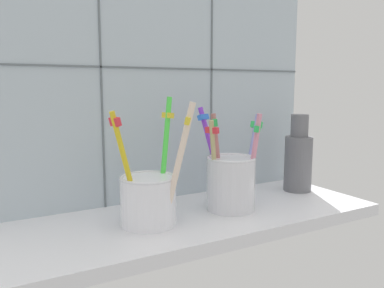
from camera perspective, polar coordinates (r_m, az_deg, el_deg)
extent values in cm
cube|color=silver|center=(64.32, -0.24, -11.19)|extent=(64.00, 22.00, 2.00)
cube|color=#B2C1CC|center=(71.34, -4.97, 8.32)|extent=(64.00, 2.00, 45.00)
cube|color=slate|center=(66.60, -13.05, 8.13)|extent=(0.30, 0.20, 45.00)
cube|color=slate|center=(75.42, 2.86, 8.34)|extent=(0.30, 0.20, 45.00)
cube|color=slate|center=(70.41, -4.63, 10.96)|extent=(64.00, 0.20, 0.30)
cylinder|color=white|center=(59.33, -6.39, -8.26)|extent=(8.36, 8.36, 7.20)
torus|color=silver|center=(58.41, -6.44, -4.88)|extent=(8.45, 8.45, 0.50)
cylinder|color=yellow|center=(56.25, -9.41, -3.77)|extent=(5.40, 2.35, 17.02)
cube|color=#E5333F|center=(54.12, -11.15, 3.21)|extent=(1.46, 2.02, 1.30)
cylinder|color=#4BEB48|center=(61.00, -4.03, -1.91)|extent=(3.37, 1.90, 18.65)
cube|color=yellow|center=(60.78, -3.54, 4.19)|extent=(1.45, 2.16, 0.93)
cylinder|color=beige|center=(55.64, -2.08, -3.18)|extent=(4.83, 3.72, 18.21)
cube|color=yellow|center=(54.55, -0.57, 3.44)|extent=(2.14, 2.53, 1.16)
cylinder|color=silver|center=(66.14, 5.70, -5.80)|extent=(8.12, 8.12, 8.77)
torus|color=silver|center=(65.20, 5.75, -2.06)|extent=(8.21, 8.21, 0.50)
cylinder|color=#BA6C6C|center=(65.30, 3.80, -2.47)|extent=(2.66, 1.78, 15.83)
cube|color=green|center=(64.29, 3.27, 3.19)|extent=(1.72, 2.58, 1.23)
cylinder|color=#979AE4|center=(69.83, 8.57, -2.10)|extent=(6.21, 3.74, 15.44)
cube|color=green|center=(70.81, 9.38, 2.81)|extent=(1.78, 2.27, 1.24)
cylinder|color=pink|center=(64.86, 8.85, -2.58)|extent=(2.38, 2.62, 15.93)
cube|color=green|center=(63.94, 9.51, 2.21)|extent=(2.01, 1.88, 1.09)
cylinder|color=#8B39DC|center=(67.56, 3.15, -1.76)|extent=(3.56, 6.12, 16.80)
cube|color=blue|center=(67.86, 1.65, 3.93)|extent=(2.59, 2.03, 1.14)
cylinder|color=tan|center=(63.16, 3.28, -3.23)|extent=(2.69, 1.60, 14.98)
cube|color=#E5333F|center=(61.70, 2.94, 2.02)|extent=(1.49, 2.47, 1.00)
cylinder|color=slate|center=(80.18, 15.20, -2.80)|extent=(5.36, 5.36, 10.82)
cylinder|color=slate|center=(79.10, 15.41, 2.60)|extent=(3.39, 3.39, 4.35)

